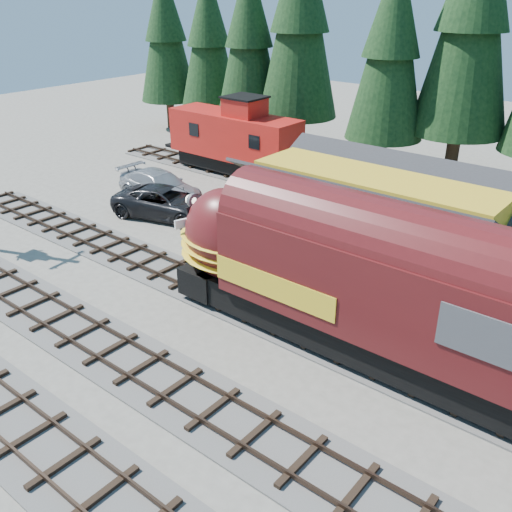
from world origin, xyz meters
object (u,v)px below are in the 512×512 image
Objects in this scene: locomotive at (356,287)px; pickup_truck_a at (167,202)px; depot at (372,214)px; caboose at (235,139)px; pickup_truck_b at (160,186)px.

locomotive is 16.72m from pickup_truck_a.
depot is 1.24× the size of caboose.
depot is 13.16m from pickup_truck_a.
depot reaches higher than pickup_truck_b.
depot is 15.51m from pickup_truck_b.
caboose reaches higher than depot.
caboose is at bearing 142.37° from locomotive.
locomotive is 2.74× the size of pickup_truck_b.
pickup_truck_b is (-0.13, -7.24, -1.70)m from caboose.
locomotive reaches higher than pickup_truck_a.
caboose is 7.44m from pickup_truck_b.
pickup_truck_a is at bearing -122.43° from pickup_truck_b.
caboose reaches higher than locomotive.
caboose is 1.58× the size of pickup_truck_b.
caboose is 9.41m from pickup_truck_a.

